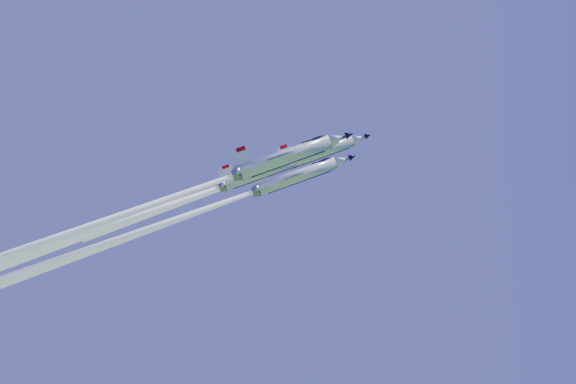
% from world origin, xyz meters
% --- Properties ---
extents(jet_lead, '(32.42, 13.04, 28.69)m').
position_xyz_m(jet_lead, '(-6.85, -3.44, 95.21)').
color(jet_lead, white).
extents(jet_left, '(42.80, 17.05, 40.22)m').
position_xyz_m(jet_left, '(-16.98, 4.02, 92.44)').
color(jet_left, white).
extents(jet_right, '(52.34, 20.47, 54.78)m').
position_xyz_m(jet_right, '(-22.26, -12.27, 88.49)').
color(jet_right, white).
extents(jet_slot, '(34.38, 13.72, 31.89)m').
position_xyz_m(jet_slot, '(-16.56, -5.88, 91.57)').
color(jet_slot, white).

